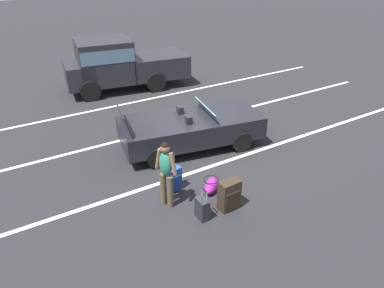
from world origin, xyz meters
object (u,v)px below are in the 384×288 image
Objects in this scene: suitcase_large_black at (229,195)px; traveler_person at (166,171)px; duffel_bag at (211,185)px; suitcase_medium_bright at (173,179)px; suitcase_small_carryon at (202,209)px; convertible_car at (197,127)px; parked_pickup_truck_near at (117,63)px.

traveler_person is at bearing -128.18° from suitcase_large_black.
traveler_person is at bearing 176.48° from duffel_bag.
suitcase_small_carryon is at bearing -7.91° from suitcase_medium_bright.
convertible_car is 5.92× the size of suitcase_large_black.
suitcase_large_black is 0.80m from duffel_bag.
suitcase_medium_bright is at bearing 24.38° from traveler_person.
parked_pickup_truck_near reaches higher than suitcase_small_carryon.
parked_pickup_truck_near is at bearing 158.97° from suitcase_medium_bright.
convertible_car is at bearing 66.91° from duffel_bag.
traveler_person is at bearing -124.77° from convertible_car.
duffel_bag is 0.13× the size of parked_pickup_truck_near.
suitcase_large_black is 0.99× the size of suitcase_small_carryon.
suitcase_small_carryon is (-0.70, 0.03, -0.11)m from suitcase_large_black.
suitcase_large_black is 1.09× the size of duffel_bag.
suitcase_large_black is at bearing 19.98° from suitcase_medium_bright.
convertible_car is 5.89m from parked_pickup_truck_near.
suitcase_small_carryon reaches higher than duffel_bag.
parked_pickup_truck_near is (-0.28, 5.86, 0.51)m from convertible_car.
parked_pickup_truck_near reaches higher than traveler_person.
traveler_person is (-0.45, 0.81, 0.68)m from suitcase_small_carryon.
parked_pickup_truck_near is (1.43, 7.53, 0.79)m from suitcase_medium_bright.
duffel_bag is (0.78, -0.53, -0.15)m from suitcase_medium_bright.
parked_pickup_truck_near is at bearing 85.37° from duffel_bag.
convertible_car reaches higher than suitcase_small_carryon.
convertible_car is at bearing -119.42° from suitcase_small_carryon.
suitcase_small_carryon is 1.04m from duffel_bag.
traveler_person reaches higher than convertible_car.
duffel_bag is (-0.94, -2.20, -0.43)m from convertible_car.
parked_pickup_truck_near is at bearing 173.59° from suitcase_large_black.
suitcase_medium_bright is (-1.72, -1.67, -0.28)m from convertible_car.
suitcase_medium_bright is 0.86m from traveler_person.
parked_pickup_truck_near reaches higher than suitcase_medium_bright.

